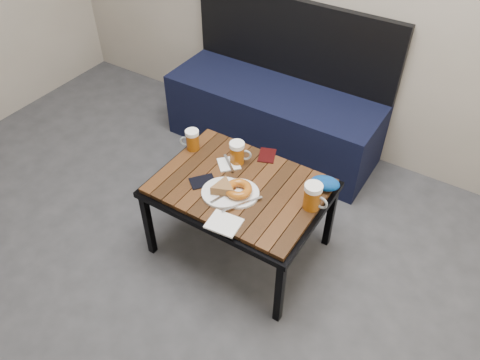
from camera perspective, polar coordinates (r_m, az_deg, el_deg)
The scene contains 13 objects.
ground at distance 2.35m, azimuth -15.57°, elevation -19.90°, with size 4.00×4.00×0.00m, color #2D2D30.
bench at distance 3.14m, azimuth 4.23°, elevation 8.36°, with size 1.40×0.50×0.95m.
cafe_table at distance 2.31m, azimuth 0.00°, elevation -1.32°, with size 0.84×0.62×0.47m.
beer_mug_left at distance 2.47m, azimuth -5.86°, elevation 4.90°, with size 0.11×0.09×0.12m.
beer_mug_centre at distance 2.37m, azimuth -0.30°, elevation 3.34°, with size 0.12×0.10×0.12m.
beer_mug_right at distance 2.15m, azimuth 8.88°, elevation -1.99°, with size 0.12×0.09×0.14m.
plate_pie at distance 2.22m, azimuth -2.04°, elevation -1.23°, with size 0.21×0.21×0.06m.
plate_bagel at distance 2.21m, azimuth -0.21°, elevation -1.37°, with size 0.22×0.25×0.06m.
napkin_left at distance 2.39m, azimuth -1.37°, elevation 2.00°, with size 0.15×0.15×0.01m.
napkin_right at distance 2.10m, azimuth -1.97°, elevation -5.32°, with size 0.16×0.14×0.01m.
passport_navy at distance 2.30m, azimuth -4.59°, elevation -0.18°, with size 0.09×0.12×0.01m, color black.
passport_burgundy at distance 2.45m, azimuth 3.31°, elevation 3.01°, with size 0.08×0.12×0.01m, color black.
knit_pouch at distance 2.28m, azimuth 10.35°, elevation -0.39°, with size 0.14×0.09×0.06m, color #050C88.
Camera 1 is at (1.05, -0.56, 2.03)m, focal length 35.00 mm.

